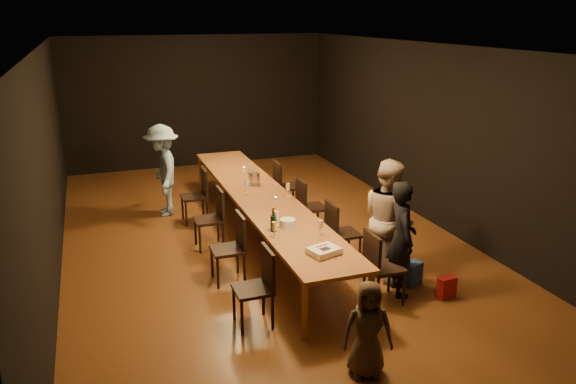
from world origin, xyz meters
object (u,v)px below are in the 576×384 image
object	(u,v)px
chair_left_0	(253,288)
child	(368,329)
chair_left_1	(227,249)
woman_tan	(388,219)
plate_stack	(288,223)
champagne_bottle	(273,220)
chair_left_3	(194,196)
table	(262,198)
woman_birthday	(402,238)
chair_right_2	(312,207)
chair_right_1	(343,233)
man_blue	(163,170)
birthday_cake	(324,251)
ice_bucket	(254,178)
chair_left_2	(209,219)
chair_right_0	(385,267)
chair_right_3	(287,186)

from	to	relation	value
chair_left_0	child	bearing A→B (deg)	-147.93
chair_left_1	child	size ratio (longest dim) A/B	0.92
woman_tan	plate_stack	distance (m)	1.36
champagne_bottle	chair_left_3	bearing A→B (deg)	101.55
child	plate_stack	world-z (taller)	child
table	woman_birthday	bearing A→B (deg)	-63.11
chair_right_2	woman_birthday	xyz separation A→B (m)	(0.30, -2.27, 0.29)
chair_left_0	woman_birthday	size ratio (longest dim) A/B	0.62
chair_right_1	man_blue	size ratio (longest dim) A/B	0.57
birthday_cake	ice_bucket	xyz separation A→B (m)	(0.03, 3.00, 0.06)
chair_left_2	woman_tan	distance (m)	2.75
chair_left_1	woman_tan	size ratio (longest dim) A/B	0.57
chair_right_0	woman_tan	size ratio (longest dim) A/B	0.57
birthday_cake	plate_stack	world-z (taller)	plate_stack
chair_right_1	chair_left_1	bearing A→B (deg)	-90.00
chair_right_3	ice_bucket	xyz separation A→B (m)	(-0.79, -0.58, 0.39)
chair_left_1	child	bearing A→B (deg)	-162.08
table	plate_stack	xyz separation A→B (m)	(-0.08, -1.43, 0.11)
woman_tan	birthday_cake	xyz separation A→B (m)	(-1.21, -0.64, -0.03)
champagne_bottle	chair_left_2	bearing A→B (deg)	110.21
man_blue	child	xyz separation A→B (m)	(1.23, -5.44, -0.31)
chair_left_2	child	distance (m)	3.77
chair_left_3	ice_bucket	world-z (taller)	ice_bucket
chair_right_0	birthday_cake	world-z (taller)	chair_right_0
child	champagne_bottle	xyz separation A→B (m)	(-0.25, 2.18, 0.41)
plate_stack	ice_bucket	distance (m)	2.05
chair_left_0	chair_left_1	distance (m)	1.20
woman_tan	child	distance (m)	2.35
chair_left_3	ice_bucket	xyz separation A→B (m)	(0.91, -0.58, 0.39)
table	woman_birthday	xyz separation A→B (m)	(1.15, -2.27, 0.05)
champagne_bottle	chair_right_1	bearing A→B (deg)	14.46
chair_right_1	plate_stack	xyz separation A→B (m)	(-0.93, -0.23, 0.34)
chair_right_3	champagne_bottle	xyz separation A→B (m)	(-1.15, -2.70, 0.45)
chair_right_2	man_blue	xyz separation A→B (m)	(-2.13, 1.76, 0.35)
chair_left_1	chair_left_2	bearing A→B (deg)	0.00
chair_right_2	chair_left_0	distance (m)	2.94
birthday_cake	woman_tan	bearing A→B (deg)	11.33
chair_left_3	birthday_cake	xyz separation A→B (m)	(0.89, -3.58, 0.32)
birthday_cake	child	bearing A→B (deg)	-110.00
woman_tan	man_blue	size ratio (longest dim) A/B	1.01
table	chair_right_3	distance (m)	1.49
chair_left_1	chair_right_2	bearing A→B (deg)	-54.78
chair_left_2	birthday_cake	xyz separation A→B (m)	(0.89, -2.38, 0.32)
man_blue	ice_bucket	distance (m)	1.76
chair_left_0	plate_stack	bearing A→B (deg)	-38.41
chair_right_1	chair_left_2	distance (m)	2.08
chair_right_0	chair_left_0	world-z (taller)	same
chair_right_1	child	xyz separation A→B (m)	(-0.90, -2.48, 0.04)
table	child	world-z (taller)	child
chair_right_0	chair_left_2	size ratio (longest dim) A/B	1.00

